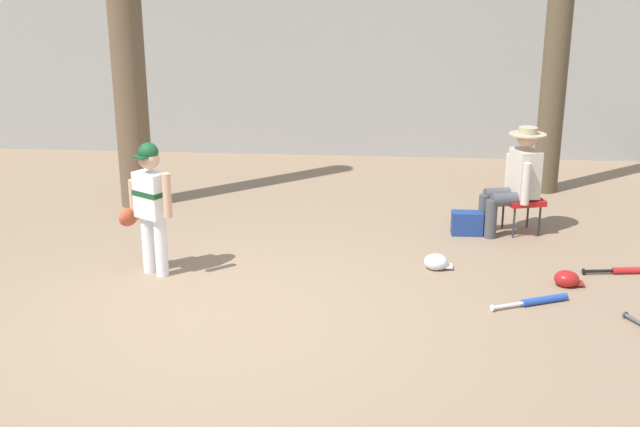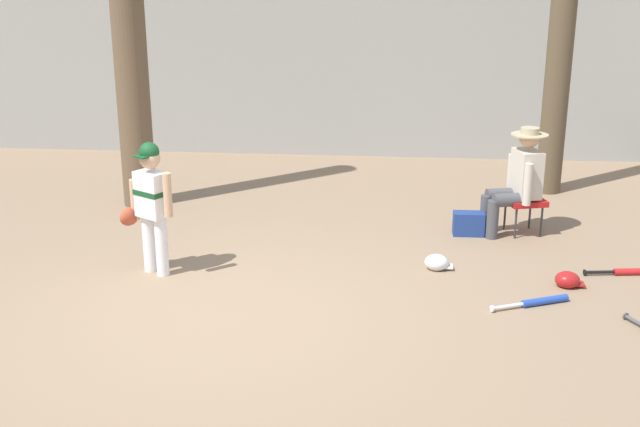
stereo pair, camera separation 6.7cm
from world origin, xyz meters
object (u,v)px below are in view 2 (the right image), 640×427
at_px(batting_helmet_white, 437,262).
at_px(batting_helmet_red, 568,280).
at_px(tree_near_player, 128,21).
at_px(folding_stool, 524,202).
at_px(bat_red_barrel, 630,272).
at_px(tree_behind_spectator, 560,44).
at_px(bat_blue_youth, 539,302).
at_px(seated_spectator, 518,178).
at_px(handbag_beside_stool, 469,224).
at_px(young_ballplayer, 151,200).

xyz_separation_m(batting_helmet_white, batting_helmet_red, (1.20, -0.33, -0.00)).
bearing_deg(tree_near_player, batting_helmet_red, -24.67).
distance_m(tree_near_player, folding_stool, 5.01).
xyz_separation_m(folding_stool, bat_red_barrel, (0.87, -1.16, -0.33)).
distance_m(tree_behind_spectator, bat_blue_youth, 4.22).
relative_size(tree_behind_spectator, seated_spectator, 3.54).
height_order(tree_behind_spectator, batting_helmet_red, tree_behind_spectator).
relative_size(bat_blue_youth, batting_helmet_red, 2.66).
bearing_deg(folding_stool, batting_helmet_red, -82.53).
bearing_deg(batting_helmet_white, bat_red_barrel, 0.72).
distance_m(handbag_beside_stool, bat_blue_youth, 1.91).
bearing_deg(tree_behind_spectator, batting_helmet_white, -118.39).
bearing_deg(tree_near_player, bat_red_barrel, -18.69).
relative_size(tree_behind_spectator, batting_helmet_red, 15.52).
distance_m(tree_near_player, handbag_beside_stool, 4.58).
relative_size(young_ballplayer, folding_stool, 2.65).
bearing_deg(tree_behind_spectator, young_ballplayer, -142.84).
bearing_deg(tree_near_player, batting_helmet_white, -27.50).
distance_m(folding_stool, batting_helmet_white, 1.58).
distance_m(seated_spectator, batting_helmet_red, 1.62).
xyz_separation_m(folding_stool, handbag_beside_stool, (-0.61, -0.12, -0.23)).
relative_size(young_ballplayer, batting_helmet_red, 4.77).
bearing_deg(bat_blue_youth, tree_near_player, 149.23).
bearing_deg(tree_behind_spectator, seated_spectator, -110.92).
bearing_deg(folding_stool, tree_behind_spectator, 71.56).
distance_m(tree_near_player, seated_spectator, 4.83).
bearing_deg(folding_stool, seated_spectator, -164.55).
relative_size(young_ballplayer, bat_red_barrel, 1.77).
relative_size(tree_behind_spectator, bat_blue_youth, 5.84).
relative_size(handbag_beside_stool, bat_red_barrel, 0.46).
relative_size(folding_stool, handbag_beside_stool, 1.45).
height_order(seated_spectator, bat_red_barrel, seated_spectator).
distance_m(young_ballplayer, handbag_beside_stool, 3.50).
bearing_deg(tree_behind_spectator, handbag_beside_stool, -122.56).
height_order(tree_behind_spectator, batting_helmet_white, tree_behind_spectator).
bearing_deg(handbag_beside_stool, bat_red_barrel, -35.37).
bearing_deg(young_ballplayer, seated_spectator, 22.47).
distance_m(handbag_beside_stool, bat_red_barrel, 1.81).
xyz_separation_m(seated_spectator, handbag_beside_stool, (-0.51, -0.09, -0.51)).
xyz_separation_m(young_ballplayer, folding_stool, (3.75, 1.54, -0.38)).
distance_m(seated_spectator, bat_blue_youth, 2.03).
height_order(bat_red_barrel, batting_helmet_white, batting_helmet_white).
relative_size(young_ballplayer, batting_helmet_white, 4.63).
xyz_separation_m(young_ballplayer, handbag_beside_stool, (3.14, 1.42, -0.61)).
height_order(folding_stool, seated_spectator, seated_spectator).
bearing_deg(bat_red_barrel, seated_spectator, 130.28).
bearing_deg(seated_spectator, tree_near_player, 171.00).
distance_m(tree_behind_spectator, seated_spectator, 2.28).
xyz_separation_m(tree_behind_spectator, batting_helmet_red, (-0.38, -3.26, -1.84)).
relative_size(folding_stool, seated_spectator, 0.41).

